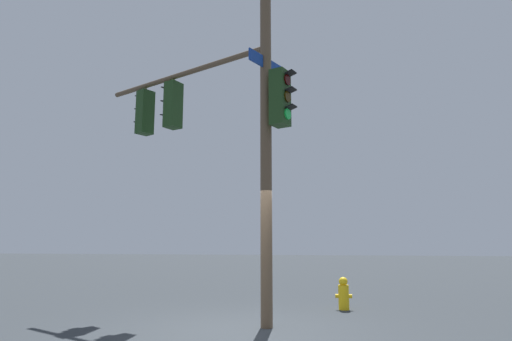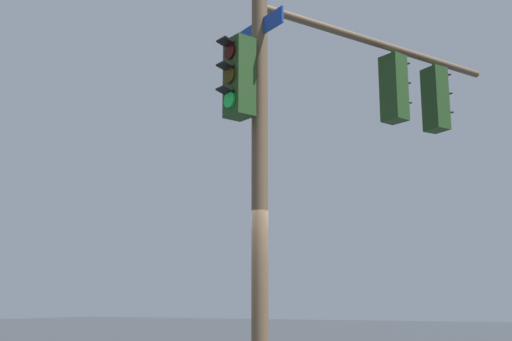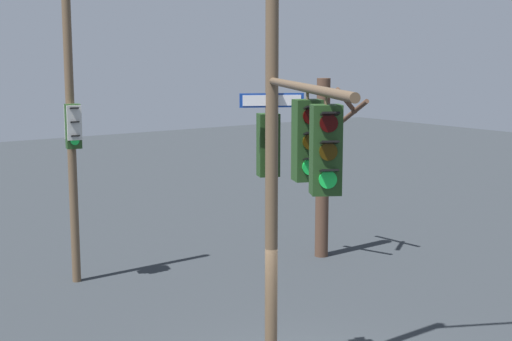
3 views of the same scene
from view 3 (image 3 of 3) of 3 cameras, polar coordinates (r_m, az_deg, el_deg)
main_signal_pole_assembly at (r=11.71m, az=2.70°, el=3.92°), size 4.96×4.66×8.89m
secondary_pole_assembly at (r=19.16m, az=-13.93°, el=2.92°), size 0.77×0.44×7.57m
bare_tree_behind_pole at (r=21.34m, az=5.24°, el=0.64°), size 1.94×2.35×5.16m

